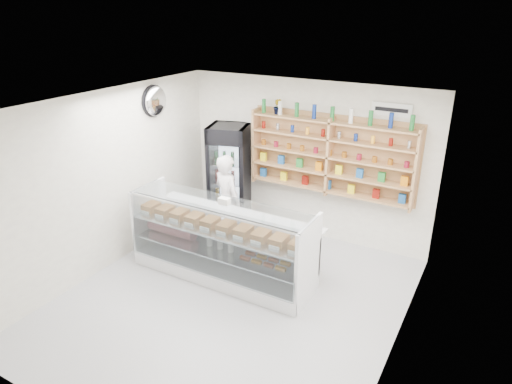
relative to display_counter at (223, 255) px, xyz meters
The scene contains 8 objects.
room 1.27m from the display_counter, 48.06° to the right, with size 5.00×5.00×5.00m.
display_counter is the anchor object (origin of this frame).
shop_worker 1.14m from the display_counter, 118.20° to the left, with size 0.60×0.39×1.64m, color silver.
drinks_cooler 1.94m from the display_counter, 118.86° to the left, with size 0.86×0.85×1.94m.
wall_shelving 2.40m from the display_counter, 61.70° to the left, with size 2.84×0.28×1.33m.
potted_plant 2.68m from the display_counter, 90.25° to the left, with size 0.15×0.12×0.27m, color #1E6626.
security_mirror 2.78m from the display_counter, 158.40° to the left, with size 0.15×0.50×0.50m, color silver.
wall_sign 3.42m from the display_counter, 45.99° to the left, with size 0.62×0.03×0.20m, color white.
Camera 1 is at (2.98, -4.57, 3.94)m, focal length 32.00 mm.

